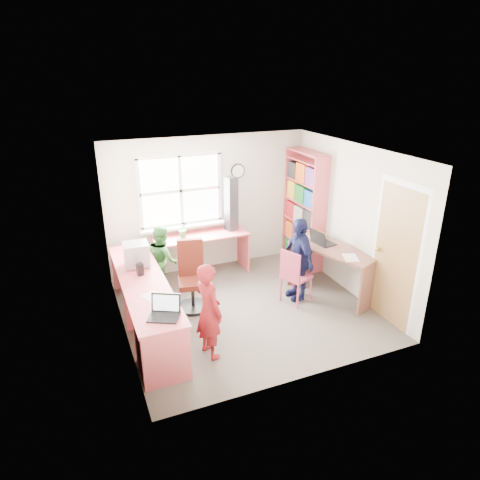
{
  "coord_description": "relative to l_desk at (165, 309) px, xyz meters",
  "views": [
    {
      "loc": [
        -2.26,
        -5.22,
        3.43
      ],
      "look_at": [
        0.0,
        0.25,
        1.05
      ],
      "focal_mm": 32.0,
      "sensor_mm": 36.0,
      "label": 1
    }
  ],
  "objects": [
    {
      "name": "speaker_b",
      "position": [
        -0.19,
        1.09,
        0.38
      ],
      "size": [
        0.09,
        0.09,
        0.17
      ],
      "rotation": [
        0.0,
        0.0,
        0.16
      ],
      "color": "black",
      "rests_on": "l_desk"
    },
    {
      "name": "person_navy",
      "position": [
        2.21,
        0.33,
        0.21
      ],
      "size": [
        0.34,
        0.79,
        1.34
      ],
      "primitive_type": "imported",
      "rotation": [
        0.0,
        0.0,
        -1.59
      ],
      "color": "#13163C",
      "rests_on": "ground"
    },
    {
      "name": "person_red",
      "position": [
        0.44,
        -0.55,
        0.18
      ],
      "size": [
        0.41,
        0.53,
        1.28
      ],
      "primitive_type": "imported",
      "rotation": [
        0.0,
        0.0,
        1.82
      ],
      "color": "maroon",
      "rests_on": "ground"
    },
    {
      "name": "speaker_a",
      "position": [
        -0.19,
        0.55,
        0.38
      ],
      "size": [
        0.1,
        0.1,
        0.17
      ],
      "rotation": [
        0.0,
        0.0,
        0.15
      ],
      "color": "black",
      "rests_on": "l_desk"
    },
    {
      "name": "potted_plant",
      "position": [
        0.75,
        1.71,
        0.44
      ],
      "size": [
        0.2,
        0.17,
        0.3
      ],
      "primitive_type": "imported",
      "rotation": [
        0.0,
        0.0,
        0.28
      ],
      "color": "#317A3C",
      "rests_on": "l_desk"
    },
    {
      "name": "crt_monitor",
      "position": [
        -0.18,
        0.87,
        0.47
      ],
      "size": [
        0.38,
        0.34,
        0.35
      ],
      "rotation": [
        0.0,
        0.0,
        -0.07
      ],
      "color": "#9D9CA1",
      "rests_on": "l_desk"
    },
    {
      "name": "right_desk",
      "position": [
        2.79,
        0.21,
        0.13
      ],
      "size": [
        1.11,
        1.54,
        0.81
      ],
      "rotation": [
        0.0,
        0.0,
        0.37
      ],
      "color": "brown",
      "rests_on": "ground"
    },
    {
      "name": "laptop_right",
      "position": [
        2.67,
        0.43,
        0.41
      ],
      "size": [
        0.36,
        0.41,
        0.25
      ],
      "rotation": [
        0.0,
        0.0,
        1.74
      ],
      "color": "black",
      "rests_on": "right_desk"
    },
    {
      "name": "room",
      "position": [
        1.32,
        0.38,
        0.76
      ],
      "size": [
        3.64,
        3.44,
        2.44
      ],
      "color": "#474038",
      "rests_on": "ground"
    },
    {
      "name": "swivel_chair",
      "position": [
        0.58,
        0.69,
        0.0
      ],
      "size": [
        0.59,
        0.59,
        1.06
      ],
      "rotation": [
        0.0,
        0.0,
        -0.21
      ],
      "color": "black",
      "rests_on": "ground"
    },
    {
      "name": "paper_b",
      "position": [
        2.79,
        -0.2,
        0.36
      ],
      "size": [
        0.3,
        0.35,
        0.0
      ],
      "rotation": [
        0.0,
        0.0,
        -0.38
      ],
      "color": "silver",
      "rests_on": "right_desk"
    },
    {
      "name": "l_desk",
      "position": [
        0.0,
        0.0,
        0.0
      ],
      "size": [
        2.38,
        2.95,
        0.75
      ],
      "color": "#EA5D65",
      "rests_on": "ground"
    },
    {
      "name": "paper_a",
      "position": [
        -0.16,
        -0.15,
        0.3
      ],
      "size": [
        0.3,
        0.35,
        0.0
      ],
      "rotation": [
        0.0,
        0.0,
        0.39
      ],
      "color": "silver",
      "rests_on": "l_desk"
    },
    {
      "name": "bookshelf",
      "position": [
        2.96,
        1.47,
        0.55
      ],
      "size": [
        0.3,
        1.02,
        2.1
      ],
      "color": "#EA5D65",
      "rests_on": "ground"
    },
    {
      "name": "cd_tower",
      "position": [
        1.64,
        1.75,
        0.77
      ],
      "size": [
        0.23,
        0.22,
        0.96
      ],
      "rotation": [
        0.0,
        0.0,
        0.27
      ],
      "color": "black",
      "rests_on": "l_desk"
    },
    {
      "name": "laptop_left",
      "position": [
        -0.12,
        -0.62,
        0.35
      ],
      "size": [
        0.44,
        0.42,
        0.24
      ],
      "rotation": [
        0.0,
        0.0,
        -0.48
      ],
      "color": "black",
      "rests_on": "l_desk"
    },
    {
      "name": "game_box",
      "position": [
        2.77,
        0.72,
        0.38
      ],
      "size": [
        0.29,
        0.29,
        0.05
      ],
      "rotation": [
        0.0,
        0.0,
        0.06
      ],
      "color": "red",
      "rests_on": "right_desk"
    },
    {
      "name": "wooden_chair",
      "position": [
        2.07,
        0.21,
        0.03
      ],
      "size": [
        0.51,
        0.51,
        0.89
      ],
      "rotation": [
        0.0,
        0.0,
        0.42
      ],
      "color": "#B53C52",
      "rests_on": "ground"
    },
    {
      "name": "person_green",
      "position": [
        0.28,
        1.31,
        0.12
      ],
      "size": [
        0.5,
        0.61,
        1.15
      ],
      "primitive_type": "imported",
      "rotation": [
        0.0,
        0.0,
        1.7
      ],
      "color": "#31772F",
      "rests_on": "ground"
    }
  ]
}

